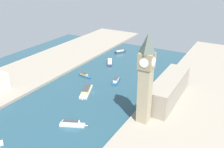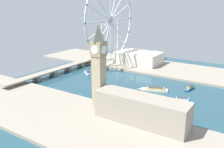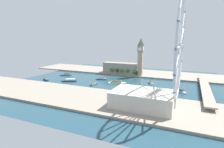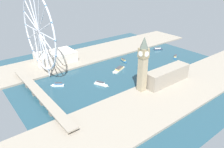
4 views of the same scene
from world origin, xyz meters
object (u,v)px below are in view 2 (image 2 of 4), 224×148
clock_tower (99,66)px  tour_boat_6 (154,89)px  riverside_hall (139,58)px  tour_boat_2 (183,101)px  river_bridge (60,69)px  tour_boat_4 (190,88)px  tour_boat_5 (87,72)px  ferris_wheel (110,21)px  tour_boat_0 (102,86)px  parliament_block (141,110)px

clock_tower → tour_boat_6: bearing=-16.2°
riverside_hall → tour_boat_2: size_ratio=2.93×
riverside_hall → tour_boat_2: riverside_hall is taller
clock_tower → river_bridge: bearing=59.8°
clock_tower → tour_boat_6: size_ratio=2.22×
tour_boat_2 → tour_boat_4: 44.38m
tour_boat_5 → tour_boat_6: tour_boat_5 is taller
ferris_wheel → tour_boat_0: ferris_wheel is taller
clock_tower → tour_boat_4: 129.11m
riverside_hall → tour_boat_6: riverside_hall is taller
riverside_hall → tour_boat_2: 165.99m
tour_boat_6 → riverside_hall: bearing=-76.4°
tour_boat_5 → ferris_wheel: bearing=-56.7°
parliament_block → tour_boat_0: 105.07m
ferris_wheel → riverside_hall: 77.55m
riverside_hall → tour_boat_5: size_ratio=3.69×
parliament_block → tour_boat_5: size_ratio=4.21×
ferris_wheel → river_bridge: (-78.38, 37.62, -67.28)m
tour_boat_0 → tour_boat_2: size_ratio=1.04×
parliament_block → tour_boat_2: size_ratio=3.34×
clock_tower → tour_boat_2: size_ratio=3.29×
clock_tower → ferris_wheel: (151.56, 87.97, 28.51)m
tour_boat_4 → tour_boat_5: tour_boat_5 is taller
river_bridge → clock_tower: bearing=-120.2°
ferris_wheel → tour_boat_0: size_ratio=5.32×
parliament_block → tour_boat_4: 115.11m
tour_boat_0 → tour_boat_6: (26.30, -58.86, -0.31)m
clock_tower → riverside_hall: (182.03, 51.55, -32.81)m
tour_boat_4 → tour_boat_5: (-14.36, 147.77, 0.36)m
clock_tower → ferris_wheel: ferris_wheel is taller
tour_boat_4 → tour_boat_2: bearing=17.4°
clock_tower → tour_boat_6: 93.97m
tour_boat_2 → tour_boat_5: size_ratio=1.26×
parliament_block → river_bridge: size_ratio=0.43×
clock_tower → tour_boat_5: size_ratio=4.15×
parliament_block → tour_boat_5: parliament_block is taller
tour_boat_0 → riverside_hall: bearing=162.7°
tour_boat_0 → tour_boat_6: tour_boat_0 is taller
ferris_wheel → clock_tower: bearing=-149.9°
river_bridge → tour_boat_2: bearing=-93.0°
clock_tower → ferris_wheel: 177.54m
clock_tower → riverside_hall: 192.01m
riverside_hall → tour_boat_0: bearing=-172.9°
clock_tower → tour_boat_0: 77.53m
parliament_block → riverside_hall: bearing=28.1°
parliament_block → river_bridge: 192.43m
ferris_wheel → tour_boat_5: 92.55m
ferris_wheel → riverside_hall: (30.47, -36.42, -61.32)m
river_bridge → tour_boat_0: bearing=-102.2°
parliament_block → tour_boat_6: 91.76m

